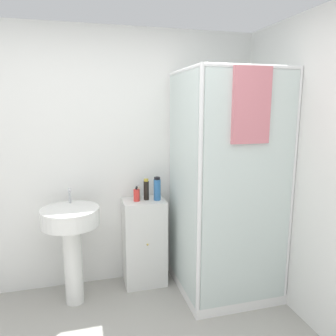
{
  "coord_description": "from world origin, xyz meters",
  "views": [
    {
      "loc": [
        -0.07,
        -1.51,
        1.79
      ],
      "look_at": [
        0.65,
        1.15,
        1.25
      ],
      "focal_mm": 35.0,
      "sensor_mm": 36.0,
      "label": 1
    }
  ],
  "objects": [
    {
      "name": "wall_back",
      "position": [
        0.0,
        1.7,
        1.25
      ],
      "size": [
        6.4,
        0.06,
        2.5
      ],
      "primitive_type": "cube",
      "color": "white",
      "rests_on": "ground_plane"
    },
    {
      "name": "shower_enclosure",
      "position": [
        1.17,
        1.15,
        0.58
      ],
      "size": [
        0.87,
        0.9,
        2.09
      ],
      "color": "white",
      "rests_on": "ground_plane"
    },
    {
      "name": "vanity_cabinet",
      "position": [
        0.5,
        1.51,
        0.44
      ],
      "size": [
        0.41,
        0.33,
        0.87
      ],
      "color": "silver",
      "rests_on": "ground_plane"
    },
    {
      "name": "sink",
      "position": [
        -0.19,
        1.35,
        0.67
      ],
      "size": [
        0.5,
        0.5,
        1.03
      ],
      "color": "white",
      "rests_on": "ground_plane"
    },
    {
      "name": "soap_dispenser",
      "position": [
        0.43,
        1.5,
        0.93
      ],
      "size": [
        0.06,
        0.06,
        0.15
      ],
      "color": "red",
      "rests_on": "vanity_cabinet"
    },
    {
      "name": "shampoo_bottle_tall_black",
      "position": [
        0.53,
        1.53,
        0.97
      ],
      "size": [
        0.05,
        0.05,
        0.21
      ],
      "color": "black",
      "rests_on": "vanity_cabinet"
    },
    {
      "name": "shampoo_bottle_blue",
      "position": [
        0.63,
        1.48,
        0.98
      ],
      "size": [
        0.07,
        0.07,
        0.23
      ],
      "color": "#2D66A3",
      "rests_on": "vanity_cabinet"
    },
    {
      "name": "lotion_bottle_white",
      "position": [
        0.45,
        1.56,
        0.94
      ],
      "size": [
        0.05,
        0.05,
        0.16
      ],
      "color": "beige",
      "rests_on": "vanity_cabinet"
    }
  ]
}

